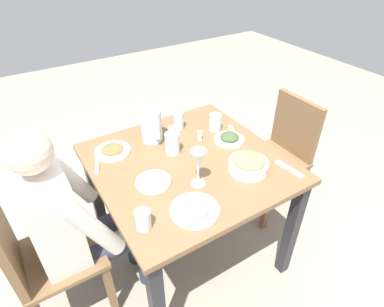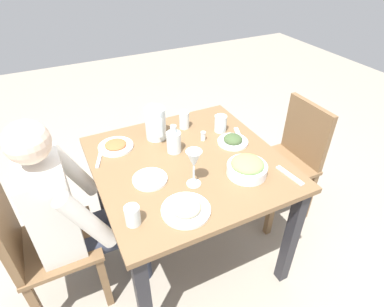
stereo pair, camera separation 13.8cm
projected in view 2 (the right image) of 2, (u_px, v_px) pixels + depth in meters
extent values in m
plane|color=gray|center=(189.00, 250.00, 2.13)|extent=(8.00, 8.00, 0.00)
cube|color=brown|center=(188.00, 163.00, 1.70)|extent=(0.97, 0.97, 0.03)
cube|color=#232328|center=(101.00, 190.00, 2.08)|extent=(0.06, 0.06, 0.73)
cube|color=#232328|center=(145.00, 304.00, 1.45)|extent=(0.06, 0.06, 0.73)
cube|color=#232328|center=(215.00, 156.00, 2.38)|extent=(0.06, 0.06, 0.73)
cube|color=#232328|center=(291.00, 238.00, 1.76)|extent=(0.06, 0.06, 0.73)
cube|color=brown|center=(33.00, 257.00, 1.84)|extent=(0.04, 0.04, 0.41)
cube|color=brown|center=(92.00, 237.00, 1.96)|extent=(0.04, 0.04, 0.41)
cube|color=brown|center=(105.00, 282.00, 1.71)|extent=(0.04, 0.04, 0.41)
cube|color=brown|center=(58.00, 244.00, 1.65)|extent=(0.40, 0.40, 0.03)
cube|color=brown|center=(5.00, 227.00, 1.45)|extent=(0.38, 0.04, 0.42)
cube|color=brown|center=(309.00, 196.00, 2.26)|extent=(0.04, 0.04, 0.41)
cube|color=brown|center=(278.00, 169.00, 2.50)|extent=(0.04, 0.04, 0.41)
cube|color=brown|center=(271.00, 211.00, 2.13)|extent=(0.04, 0.04, 0.41)
cube|color=brown|center=(243.00, 182.00, 2.38)|extent=(0.04, 0.04, 0.41)
cube|color=brown|center=(280.00, 165.00, 2.19)|extent=(0.40, 0.40, 0.03)
cube|color=brown|center=(306.00, 132.00, 2.12)|extent=(0.38, 0.04, 0.42)
cube|color=silver|center=(51.00, 207.00, 1.50)|extent=(0.32, 0.20, 0.50)
sphere|color=beige|center=(27.00, 142.00, 1.29)|extent=(0.19, 0.19, 0.19)
cylinder|color=#2D3342|center=(97.00, 221.00, 1.80)|extent=(0.11, 0.38, 0.11)
cylinder|color=#2D3342|center=(133.00, 232.00, 1.98)|extent=(0.10, 0.10, 0.44)
cylinder|color=silver|center=(73.00, 171.00, 1.69)|extent=(0.08, 0.23, 0.37)
cylinder|color=#2D3342|center=(104.00, 243.00, 1.67)|extent=(0.11, 0.38, 0.11)
cylinder|color=#2D3342|center=(142.00, 252.00, 1.85)|extent=(0.10, 0.10, 0.44)
cylinder|color=silver|center=(88.00, 222.00, 1.39)|extent=(0.08, 0.23, 0.37)
cylinder|color=silver|center=(156.00, 123.00, 1.82)|extent=(0.12, 0.12, 0.19)
cube|color=silver|center=(160.00, 128.00, 1.76)|extent=(0.02, 0.02, 0.11)
cube|color=silver|center=(151.00, 107.00, 1.81)|extent=(0.04, 0.03, 0.02)
cylinder|color=white|center=(247.00, 169.00, 1.58)|extent=(0.20, 0.20, 0.05)
ellipsoid|color=#759951|center=(248.00, 164.00, 1.56)|extent=(0.17, 0.17, 0.06)
cylinder|color=white|center=(233.00, 142.00, 1.82)|extent=(0.18, 0.18, 0.01)
ellipsoid|color=#3D512D|center=(233.00, 139.00, 1.81)|extent=(0.11, 0.11, 0.05)
cylinder|color=white|center=(150.00, 179.00, 1.55)|extent=(0.17, 0.17, 0.01)
ellipsoid|color=white|center=(150.00, 177.00, 1.54)|extent=(0.11, 0.11, 0.04)
cylinder|color=white|center=(116.00, 147.00, 1.78)|extent=(0.20, 0.20, 0.01)
ellipsoid|color=#CC5B33|center=(116.00, 144.00, 1.77)|extent=(0.12, 0.12, 0.03)
cylinder|color=white|center=(186.00, 210.00, 1.38)|extent=(0.22, 0.22, 0.01)
ellipsoid|color=#B7AD89|center=(186.00, 207.00, 1.37)|extent=(0.14, 0.14, 0.06)
cylinder|color=silver|center=(221.00, 124.00, 1.90)|extent=(0.07, 0.07, 0.10)
cylinder|color=silver|center=(184.00, 120.00, 1.93)|extent=(0.06, 0.06, 0.11)
cylinder|color=silver|center=(133.00, 215.00, 1.31)|extent=(0.07, 0.07, 0.09)
cylinder|color=silver|center=(194.00, 184.00, 1.53)|extent=(0.07, 0.07, 0.01)
cylinder|color=silver|center=(194.00, 175.00, 1.50)|extent=(0.01, 0.01, 0.10)
cone|color=silver|center=(194.00, 159.00, 1.45)|extent=(0.08, 0.08, 0.09)
cylinder|color=silver|center=(174.00, 142.00, 1.72)|extent=(0.08, 0.08, 0.12)
cylinder|color=#993333|center=(174.00, 146.00, 1.74)|extent=(0.07, 0.07, 0.07)
cylinder|color=silver|center=(173.00, 129.00, 1.68)|extent=(0.03, 0.03, 0.04)
cylinder|color=white|center=(203.00, 137.00, 1.84)|extent=(0.03, 0.03, 0.04)
cylinder|color=#B2B2B7|center=(203.00, 133.00, 1.82)|extent=(0.03, 0.03, 0.01)
cube|color=silver|center=(239.00, 135.00, 1.88)|extent=(0.17, 0.08, 0.01)
cube|color=silver|center=(100.00, 157.00, 1.71)|extent=(0.18, 0.08, 0.01)
cube|color=silver|center=(290.00, 175.00, 1.58)|extent=(0.17, 0.04, 0.01)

